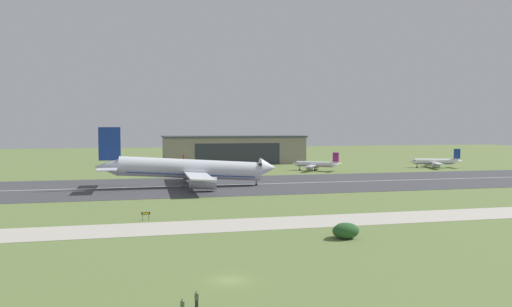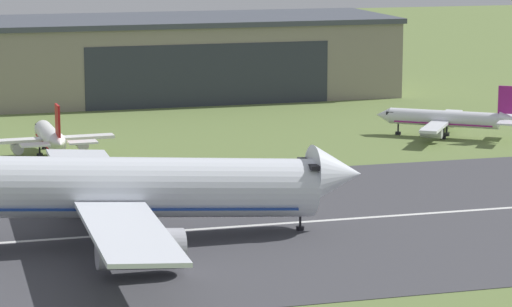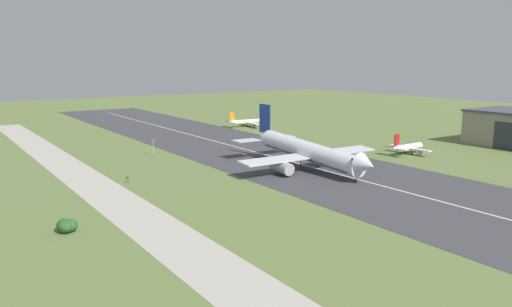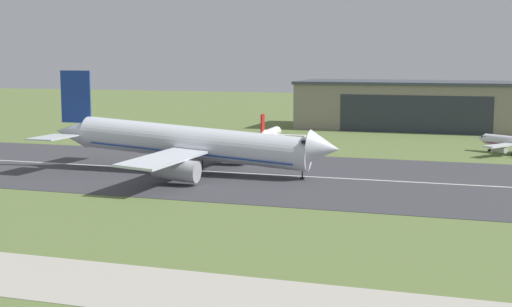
{
  "view_description": "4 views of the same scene",
  "coord_description": "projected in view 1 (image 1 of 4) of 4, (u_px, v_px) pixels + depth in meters",
  "views": [
    {
      "loc": [
        -10.55,
        -59.21,
        18.85
      ],
      "look_at": [
        22.67,
        82.63,
        10.93
      ],
      "focal_mm": 35.0,
      "sensor_mm": 36.0,
      "label": 1
    },
    {
      "loc": [
        -10.74,
        -18.48,
        30.97
      ],
      "look_at": [
        19.64,
        90.33,
        9.24
      ],
      "focal_mm": 85.0,
      "sensor_mm": 36.0,
      "label": 2
    },
    {
      "loc": [
        122.24,
        -3.32,
        33.3
      ],
      "look_at": [
        10.81,
        71.77,
        8.4
      ],
      "focal_mm": 35.0,
      "sensor_mm": 36.0,
      "label": 3
    },
    {
      "loc": [
        56.0,
        -23.35,
        21.07
      ],
      "look_at": [
        23.42,
        76.37,
        6.93
      ],
      "focal_mm": 50.0,
      "sensor_mm": 36.0,
      "label": 4
    }
  ],
  "objects": [
    {
      "name": "spectator_left",
      "position": [
        182.0,
        307.0,
        49.66
      ],
      "size": [
        0.4,
        0.24,
        1.67
      ],
      "color": "#282B38",
      "rests_on": "ground_plane"
    },
    {
      "name": "airplane_parked_far_east",
      "position": [
        435.0,
        162.0,
        227.73
      ],
      "size": [
        23.99,
        23.8,
        8.67
      ],
      "color": "white",
      "rests_on": "ground_plane"
    },
    {
      "name": "airplane_parked_west",
      "position": [
        181.0,
        167.0,
        200.35
      ],
      "size": [
        17.41,
        17.8,
        7.98
      ],
      "color": "white",
      "rests_on": "ground_plane"
    },
    {
      "name": "hangar_building",
      "position": [
        233.0,
        149.0,
        256.93
      ],
      "size": [
        71.34,
        28.14,
        14.14
      ],
      "color": "gray",
      "rests_on": "ground_plane"
    },
    {
      "name": "ground_plane",
      "position": [
        190.0,
        213.0,
        108.84
      ],
      "size": [
        691.04,
        691.04,
        0.0
      ],
      "primitive_type": "plane",
      "color": "olive"
    },
    {
      "name": "airplane_parked_centre",
      "position": [
        316.0,
        164.0,
        212.19
      ],
      "size": [
        20.2,
        19.07,
        7.95
      ],
      "color": "silver",
      "rests_on": "ground_plane"
    },
    {
      "name": "airplane_landing",
      "position": [
        190.0,
        169.0,
        154.64
      ],
      "size": [
        56.43,
        49.45,
        18.64
      ],
      "color": "silver",
      "rests_on": "ground_plane"
    },
    {
      "name": "shrub_clump",
      "position": [
        345.0,
        231.0,
        83.97
      ],
      "size": [
        4.69,
        3.98,
        2.68
      ],
      "color": "#285628",
      "rests_on": "ground_plane"
    },
    {
      "name": "spectator_right",
      "position": [
        197.0,
        299.0,
        51.72
      ],
      "size": [
        0.4,
        0.24,
        1.76
      ],
      "color": "#282B38",
      "rests_on": "ground_plane"
    },
    {
      "name": "taxiway_road",
      "position": [
        198.0,
        227.0,
        93.69
      ],
      "size": [
        338.28,
        12.27,
        0.05
      ],
      "primitive_type": "cube",
      "color": "#B2AD9E",
      "rests_on": "ground_plane"
    },
    {
      "name": "runway_centreline",
      "position": [
        174.0,
        186.0,
        156.69
      ],
      "size": [
        405.94,
        0.7,
        0.01
      ],
      "primitive_type": "cube",
      "color": "silver",
      "rests_on": "runway_strip"
    },
    {
      "name": "runway_strip",
      "position": [
        174.0,
        186.0,
        156.69
      ],
      "size": [
        451.04,
        53.04,
        0.06
      ],
      "primitive_type": "cube",
      "color": "#3D3D42",
      "rests_on": "ground_plane"
    },
    {
      "name": "runway_sign",
      "position": [
        146.0,
        214.0,
        99.92
      ],
      "size": [
        1.74,
        0.13,
        1.69
      ],
      "color": "#4C4C51",
      "rests_on": "ground_plane"
    }
  ]
}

